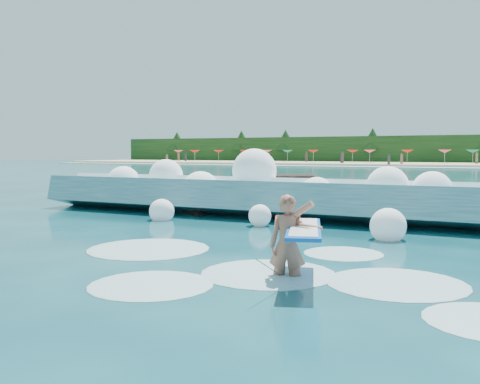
% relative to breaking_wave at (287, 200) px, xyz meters
% --- Properties ---
extents(ground, '(200.00, 200.00, 0.00)m').
position_rel_breaking_wave_xyz_m(ground, '(-0.77, -6.86, -0.57)').
color(ground, '#072E3C').
rests_on(ground, ground).
extents(beach, '(140.00, 20.00, 0.40)m').
position_rel_breaking_wave_xyz_m(beach, '(-0.77, 71.14, -0.37)').
color(beach, tan).
rests_on(beach, ground).
extents(wet_band, '(140.00, 5.00, 0.08)m').
position_rel_breaking_wave_xyz_m(wet_band, '(-0.77, 60.14, -0.53)').
color(wet_band, silver).
rests_on(wet_band, ground).
extents(treeline, '(140.00, 4.00, 5.00)m').
position_rel_breaking_wave_xyz_m(treeline, '(-0.77, 81.14, 1.93)').
color(treeline, black).
rests_on(treeline, ground).
extents(breaking_wave, '(19.09, 2.93, 1.65)m').
position_rel_breaking_wave_xyz_m(breaking_wave, '(0.00, 0.00, 0.00)').
color(breaking_wave, '#346F82').
rests_on(breaking_wave, ground).
extents(rock_cluster, '(8.58, 3.71, 1.59)m').
position_rel_breaking_wave_xyz_m(rock_cluster, '(-3.99, 1.15, -0.07)').
color(rock_cluster, black).
rests_on(rock_cluster, ground).
extents(surfer_with_board, '(1.34, 2.94, 1.77)m').
position_rel_breaking_wave_xyz_m(surfer_with_board, '(3.45, -8.17, 0.08)').
color(surfer_with_board, '#9B5C48').
rests_on(surfer_with_board, ground).
extents(wave_spray, '(14.99, 4.66, 2.45)m').
position_rel_breaking_wave_xyz_m(wave_spray, '(-0.66, -0.24, 0.48)').
color(wave_spray, white).
rests_on(wave_spray, ground).
extents(surf_foam, '(9.48, 6.08, 0.14)m').
position_rel_breaking_wave_xyz_m(surf_foam, '(2.48, -7.75, -0.57)').
color(surf_foam, silver).
rests_on(surf_foam, ground).
extents(beach_umbrellas, '(109.70, 6.24, 0.50)m').
position_rel_breaking_wave_xyz_m(beach_umbrellas, '(-0.96, 73.11, 1.68)').
color(beach_umbrellas, '#EC4565').
rests_on(beach_umbrellas, ground).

